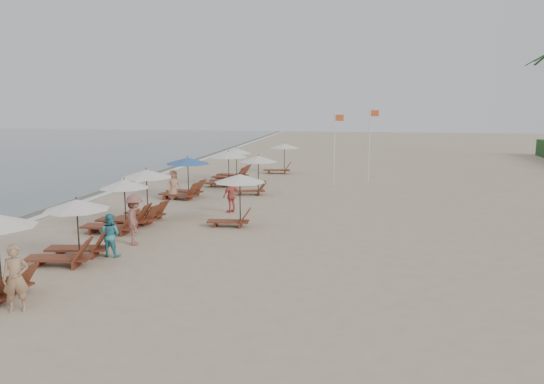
% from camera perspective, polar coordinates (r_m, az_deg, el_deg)
% --- Properties ---
extents(ground, '(160.00, 160.00, 0.00)m').
position_cam_1_polar(ground, '(16.27, -2.87, -9.00)').
color(ground, tan).
rests_on(ground, ground).
extents(wet_sand_band, '(3.20, 140.00, 0.01)m').
position_cam_1_polar(wet_sand_band, '(30.13, -22.19, -0.96)').
color(wet_sand_band, '#6B5E4C').
rests_on(wet_sand_band, ground).
extents(foam_line, '(0.50, 140.00, 0.02)m').
position_cam_1_polar(foam_line, '(29.46, -20.05, -1.04)').
color(foam_line, white).
rests_on(foam_line, ground).
extents(lounger_station_1, '(2.65, 2.26, 2.11)m').
position_cam_1_polar(lounger_station_1, '(18.53, -21.10, -4.13)').
color(lounger_station_1, brown).
rests_on(lounger_station_1, ground).
extents(lounger_station_2, '(2.64, 2.02, 2.13)m').
position_cam_1_polar(lounger_station_2, '(22.38, -16.44, -1.75)').
color(lounger_station_2, brown).
rests_on(lounger_station_2, ground).
extents(lounger_station_3, '(2.60, 2.28, 2.33)m').
position_cam_1_polar(lounger_station_3, '(23.66, -13.93, -0.35)').
color(lounger_station_3, brown).
rests_on(lounger_station_3, ground).
extents(lounger_station_4, '(2.81, 2.45, 2.25)m').
position_cam_1_polar(lounger_station_4, '(29.20, -9.59, 1.56)').
color(lounger_station_4, brown).
rests_on(lounger_station_4, ground).
extents(lounger_station_5, '(2.73, 2.43, 2.16)m').
position_cam_1_polar(lounger_station_5, '(33.19, -5.12, 2.62)').
color(lounger_station_5, brown).
rests_on(lounger_station_5, ground).
extents(lounger_station_6, '(2.70, 2.48, 2.19)m').
position_cam_1_polar(lounger_station_6, '(35.43, -4.37, 2.80)').
color(lounger_station_6, brown).
rests_on(lounger_station_6, ground).
extents(inland_station_0, '(2.54, 2.24, 2.22)m').
position_cam_1_polar(inland_station_0, '(22.21, -3.98, 0.01)').
color(inland_station_0, brown).
rests_on(inland_station_0, ground).
extents(inland_station_1, '(2.54, 2.24, 2.22)m').
position_cam_1_polar(inland_station_1, '(29.82, -1.84, 2.56)').
color(inland_station_1, brown).
rests_on(inland_station_1, ground).
extents(inland_station_2, '(2.70, 2.24, 2.22)m').
position_cam_1_polar(inland_station_2, '(38.83, 1.00, 4.06)').
color(inland_station_2, brown).
rests_on(inland_station_2, ground).
extents(beachgoer_near, '(0.75, 0.64, 1.73)m').
position_cam_1_polar(beachgoer_near, '(14.77, -26.17, -8.45)').
color(beachgoer_near, '#9F7956').
rests_on(beachgoer_near, ground).
extents(beachgoer_mid_a, '(0.75, 0.59, 1.50)m').
position_cam_1_polar(beachgoer_mid_a, '(18.75, -17.27, -4.51)').
color(beachgoer_mid_a, teal).
rests_on(beachgoer_mid_a, ground).
extents(beachgoer_mid_b, '(1.12, 1.40, 1.89)m').
position_cam_1_polar(beachgoer_mid_b, '(19.98, -14.77, -2.94)').
color(beachgoer_mid_b, '#8F5348').
rests_on(beachgoer_mid_b, ground).
extents(beachgoer_far_a, '(0.88, 1.03, 1.65)m').
position_cam_1_polar(beachgoer_far_a, '(25.08, -4.46, -0.37)').
color(beachgoer_far_a, '#D45E55').
rests_on(beachgoer_far_a, ground).
extents(beachgoer_far_b, '(0.89, 0.93, 1.61)m').
position_cam_1_polar(beachgoer_far_b, '(28.91, -10.71, 0.79)').
color(beachgoer_far_b, tan).
rests_on(beachgoer_far_b, ground).
extents(flag_pole_near, '(0.60, 0.08, 4.67)m').
position_cam_1_polar(flag_pole_near, '(33.41, 6.87, 5.15)').
color(flag_pole_near, silver).
rests_on(flag_pole_near, ground).
extents(flag_pole_far, '(0.60, 0.08, 4.93)m').
position_cam_1_polar(flag_pole_far, '(35.02, 10.62, 5.48)').
color(flag_pole_far, silver).
rests_on(flag_pole_far, ground).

